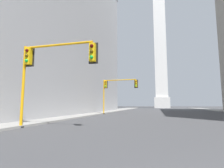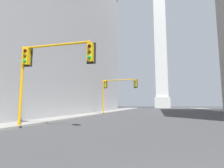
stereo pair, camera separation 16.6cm
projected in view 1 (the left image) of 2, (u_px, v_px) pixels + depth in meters
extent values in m
cube|color=gray|center=(99.00, 112.00, 33.90)|extent=(5.00, 102.38, 0.15)
cube|color=#9E9EA0|center=(30.00, 25.00, 32.82)|extent=(23.79, 44.20, 32.70)
cube|color=silver|center=(162.00, 103.00, 83.47)|extent=(7.06, 7.06, 5.07)
cube|color=white|center=(160.00, 31.00, 87.77)|extent=(5.65, 5.65, 67.02)
cylinder|color=orange|center=(23.00, 86.00, 11.44)|extent=(0.18, 0.18, 5.36)
cylinder|color=#262626|center=(21.00, 127.00, 11.13)|extent=(0.40, 0.40, 0.10)
cube|color=#E5B20F|center=(29.00, 56.00, 11.61)|extent=(0.36, 0.36, 1.10)
cube|color=black|center=(30.00, 57.00, 11.78)|extent=(0.58, 0.06, 1.32)
sphere|color=#410907|center=(27.00, 51.00, 11.46)|extent=(0.22, 0.22, 0.22)
sphere|color=#483506|center=(27.00, 56.00, 11.42)|extent=(0.22, 0.22, 0.22)
sphere|color=green|center=(26.00, 61.00, 11.38)|extent=(0.22, 0.22, 0.22)
cylinder|color=orange|center=(57.00, 45.00, 11.16)|extent=(4.81, 0.14, 0.14)
sphere|color=orange|center=(25.00, 48.00, 11.75)|extent=(0.18, 0.18, 0.18)
cube|color=#E5B20F|center=(93.00, 52.00, 10.50)|extent=(0.36, 0.36, 1.10)
cube|color=black|center=(93.00, 53.00, 10.67)|extent=(0.58, 0.06, 1.32)
sphere|color=#410907|center=(92.00, 46.00, 10.35)|extent=(0.22, 0.22, 0.22)
sphere|color=#483506|center=(92.00, 51.00, 10.31)|extent=(0.22, 0.22, 0.22)
sphere|color=green|center=(91.00, 57.00, 10.27)|extent=(0.22, 0.22, 0.22)
cylinder|color=orange|center=(104.00, 97.00, 28.30)|extent=(0.18, 0.18, 5.52)
cylinder|color=#262626|center=(104.00, 114.00, 27.98)|extent=(0.40, 0.40, 0.10)
cube|color=#E5B20F|center=(106.00, 84.00, 28.47)|extent=(0.36, 0.36, 1.10)
cube|color=black|center=(106.00, 84.00, 28.65)|extent=(0.58, 0.06, 1.32)
sphere|color=#410907|center=(105.00, 82.00, 28.33)|extent=(0.22, 0.22, 0.22)
sphere|color=#483506|center=(105.00, 84.00, 28.29)|extent=(0.22, 0.22, 0.22)
sphere|color=green|center=(105.00, 86.00, 28.25)|extent=(0.22, 0.22, 0.22)
cylinder|color=orange|center=(120.00, 80.00, 27.98)|extent=(5.25, 0.14, 0.14)
sphere|color=orange|center=(104.00, 81.00, 28.62)|extent=(0.18, 0.18, 0.18)
cube|color=#E5B20F|center=(136.00, 84.00, 27.26)|extent=(0.36, 0.36, 1.10)
cube|color=black|center=(136.00, 84.00, 27.43)|extent=(0.58, 0.06, 1.32)
sphere|color=#410907|center=(136.00, 81.00, 27.11)|extent=(0.22, 0.22, 0.22)
sphere|color=#483506|center=(136.00, 84.00, 27.07)|extent=(0.22, 0.22, 0.22)
sphere|color=green|center=(136.00, 86.00, 27.03)|extent=(0.22, 0.22, 0.22)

